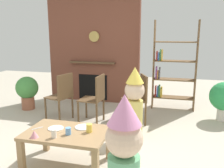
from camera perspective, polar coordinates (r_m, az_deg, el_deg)
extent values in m
plane|color=#BCB29E|center=(3.53, -4.14, -16.10)|extent=(12.00, 12.00, 0.00)
cube|color=brown|center=(5.87, -4.32, 7.61)|extent=(2.20, 0.18, 2.40)
cube|color=black|center=(5.91, -4.49, -0.71)|extent=(0.70, 0.02, 0.60)
cube|color=brown|center=(5.76, -4.72, 5.02)|extent=(1.10, 0.10, 0.04)
cylinder|color=tan|center=(5.72, -4.19, 11.01)|extent=(0.24, 0.04, 0.24)
cube|color=brown|center=(5.41, 9.71, 4.40)|extent=(0.02, 0.28, 1.90)
cube|color=brown|center=(5.41, 19.06, 3.90)|extent=(0.02, 0.28, 1.90)
cube|color=brown|center=(5.53, 14.00, -3.03)|extent=(0.86, 0.28, 0.02)
cube|color=brown|center=(5.44, 14.22, 1.04)|extent=(0.86, 0.28, 0.02)
cube|color=brown|center=(5.37, 14.44, 5.22)|extent=(0.86, 0.28, 0.02)
cube|color=brown|center=(5.34, 14.67, 9.48)|extent=(0.86, 0.28, 0.02)
cube|color=#B23333|center=(5.51, 10.14, -1.59)|extent=(0.02, 0.20, 0.22)
cube|color=#3359A5|center=(5.51, 10.62, -1.65)|extent=(0.03, 0.20, 0.22)
cube|color=#3F8C4C|center=(5.50, 10.98, -1.52)|extent=(0.03, 0.20, 0.25)
cube|color=gold|center=(5.50, 11.43, -1.79)|extent=(0.04, 0.20, 0.20)
cube|color=#8C4C99|center=(5.43, 10.31, 2.67)|extent=(0.03, 0.20, 0.25)
cube|color=#D87F3F|center=(5.43, 10.63, 2.20)|extent=(0.03, 0.20, 0.17)
cube|color=#4C4C51|center=(5.42, 11.04, 2.56)|extent=(0.02, 0.20, 0.24)
cube|color=#B23333|center=(5.38, 10.44, 6.54)|extent=(0.02, 0.20, 0.19)
cube|color=#3359A5|center=(5.38, 10.88, 6.38)|extent=(0.03, 0.20, 0.16)
cube|color=#3F8C4C|center=(5.37, 11.22, 6.69)|extent=(0.02, 0.20, 0.23)
cube|color=gold|center=(5.37, 11.61, 6.69)|extent=(0.02, 0.20, 0.23)
cube|color=#9E7A51|center=(3.14, -10.51, -11.15)|extent=(1.02, 0.67, 0.04)
cube|color=#9E7A51|center=(3.24, -20.40, -15.54)|extent=(0.07, 0.07, 0.42)
cube|color=#9E7A51|center=(2.85, -3.88, -18.75)|extent=(0.07, 0.07, 0.42)
cube|color=#9E7A51|center=(3.67, -15.20, -11.74)|extent=(0.07, 0.07, 0.42)
cube|color=#9E7A51|center=(3.34, -0.68, -13.81)|extent=(0.07, 0.07, 0.42)
cylinder|color=#F2CC4C|center=(3.06, -5.33, -10.21)|extent=(0.07, 0.07, 0.10)
cylinder|color=silver|center=(2.97, -13.42, -11.21)|extent=(0.06, 0.06, 0.10)
cylinder|color=#669EE0|center=(3.03, -10.17, -10.76)|extent=(0.07, 0.07, 0.09)
cylinder|color=white|center=(3.24, -12.98, -10.05)|extent=(0.20, 0.20, 0.01)
cylinder|color=white|center=(3.22, -6.68, -9.97)|extent=(0.22, 0.22, 0.01)
cone|color=pink|center=(3.04, -17.70, -11.06)|extent=(0.10, 0.10, 0.09)
cube|color=silver|center=(3.31, -17.04, -9.86)|extent=(0.11, 0.13, 0.01)
sphere|color=beige|center=(2.11, 2.85, -12.55)|extent=(0.33, 0.33, 0.33)
cone|color=pink|center=(2.02, 2.92, -5.99)|extent=(0.29, 0.29, 0.26)
cylinder|color=#E0CC66|center=(3.97, 5.17, -7.98)|extent=(0.27, 0.27, 0.61)
sphere|color=beige|center=(3.84, 5.30, -1.50)|extent=(0.31, 0.31, 0.31)
cone|color=#F2D14C|center=(3.79, 5.38, 2.11)|extent=(0.28, 0.28, 0.25)
cube|color=brown|center=(4.79, -12.35, -2.97)|extent=(0.51, 0.51, 0.02)
cube|color=brown|center=(4.61, -10.85, -0.49)|extent=(0.15, 0.39, 0.45)
cylinder|color=brown|center=(5.09, -12.24, -4.67)|extent=(0.04, 0.04, 0.43)
cylinder|color=brown|center=(4.86, -15.24, -5.66)|extent=(0.04, 0.04, 0.43)
cylinder|color=brown|center=(4.86, -9.21, -5.39)|extent=(0.04, 0.04, 0.43)
cylinder|color=brown|center=(4.61, -12.21, -6.49)|extent=(0.04, 0.04, 0.43)
cube|color=brown|center=(4.52, -4.92, -3.62)|extent=(0.42, 0.42, 0.02)
cube|color=brown|center=(4.40, -2.76, -0.89)|extent=(0.05, 0.40, 0.45)
cylinder|color=brown|center=(4.82, -6.02, -5.45)|extent=(0.04, 0.04, 0.43)
cylinder|color=brown|center=(4.51, -7.89, -6.76)|extent=(0.04, 0.04, 0.43)
cylinder|color=brown|center=(4.69, -1.97, -5.89)|extent=(0.04, 0.04, 0.43)
cylinder|color=brown|center=(4.37, -3.60, -7.29)|extent=(0.04, 0.04, 0.43)
cube|color=brown|center=(4.49, 5.05, -3.75)|extent=(0.52, 0.52, 0.02)
cube|color=brown|center=(4.48, 7.41, -0.74)|extent=(0.18, 0.38, 0.45)
cylinder|color=brown|center=(4.69, 2.33, -5.89)|extent=(0.04, 0.04, 0.43)
cylinder|color=brown|center=(4.35, 3.24, -7.35)|extent=(0.04, 0.04, 0.43)
cylinder|color=brown|center=(4.77, 6.61, -5.65)|extent=(0.04, 0.04, 0.43)
cylinder|color=brown|center=(4.44, 7.83, -7.06)|extent=(0.04, 0.04, 0.43)
cylinder|color=beige|center=(5.15, 24.37, -6.40)|extent=(0.21, 0.21, 0.24)
sphere|color=#2A914B|center=(5.06, 24.72, -2.62)|extent=(0.54, 0.54, 0.54)
cylinder|color=#9E5B42|center=(5.66, -18.98, -4.16)|extent=(0.27, 0.27, 0.27)
sphere|color=#448E42|center=(5.58, -19.22, -0.80)|extent=(0.48, 0.48, 0.48)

